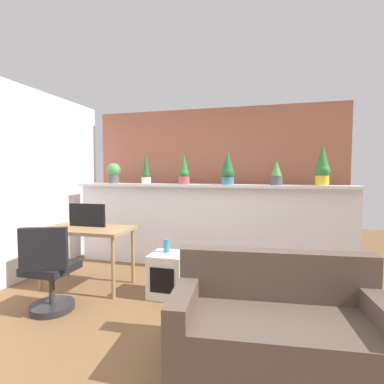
% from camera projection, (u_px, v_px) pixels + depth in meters
% --- Properties ---
extents(ground_plane, '(12.00, 12.00, 0.00)m').
position_uv_depth(ground_plane, '(158.00, 339.00, 2.55)').
color(ground_plane, brown).
extents(divider_wall, '(4.14, 0.16, 1.23)m').
position_uv_depth(divider_wall, '(207.00, 228.00, 4.44)').
color(divider_wall, silver).
rests_on(divider_wall, ground).
extents(plant_shelf, '(4.14, 0.30, 0.04)m').
position_uv_depth(plant_shelf, '(206.00, 186.00, 4.36)').
color(plant_shelf, silver).
rests_on(plant_shelf, divider_wall).
extents(brick_wall_behind, '(4.14, 0.10, 2.50)m').
position_uv_depth(brick_wall_behind, '(214.00, 184.00, 4.97)').
color(brick_wall_behind, '#AD664C').
rests_on(brick_wall_behind, ground).
extents(potted_plant_0, '(0.22, 0.22, 0.33)m').
position_uv_depth(potted_plant_0, '(114.00, 172.00, 4.73)').
color(potted_plant_0, '#4C4C51').
rests_on(potted_plant_0, plant_shelf).
extents(potted_plant_1, '(0.15, 0.15, 0.49)m').
position_uv_depth(potted_plant_1, '(146.00, 171.00, 4.62)').
color(potted_plant_1, silver).
rests_on(potted_plant_1, plant_shelf).
extents(potted_plant_2, '(0.17, 0.17, 0.46)m').
position_uv_depth(potted_plant_2, '(184.00, 171.00, 4.40)').
color(potted_plant_2, '#B7474C').
rests_on(potted_plant_2, plant_shelf).
extents(potted_plant_3, '(0.19, 0.19, 0.49)m').
position_uv_depth(potted_plant_3, '(228.00, 169.00, 4.26)').
color(potted_plant_3, '#386B84').
rests_on(potted_plant_3, plant_shelf).
extents(potted_plant_4, '(0.16, 0.16, 0.34)m').
position_uv_depth(potted_plant_4, '(276.00, 174.00, 4.08)').
color(potted_plant_4, '#4C4C51').
rests_on(potted_plant_4, plant_shelf).
extents(potted_plant_5, '(0.20, 0.20, 0.54)m').
position_uv_depth(potted_plant_5, '(322.00, 167.00, 3.94)').
color(potted_plant_5, gold).
rests_on(potted_plant_5, plant_shelf).
extents(desk, '(1.10, 0.60, 0.75)m').
position_uv_depth(desk, '(87.00, 234.00, 3.70)').
color(desk, '#99754C').
rests_on(desk, ground).
extents(tv_monitor, '(0.50, 0.04, 0.29)m').
position_uv_depth(tv_monitor, '(87.00, 215.00, 3.78)').
color(tv_monitor, black).
rests_on(tv_monitor, desk).
extents(office_chair, '(0.51, 0.51, 0.91)m').
position_uv_depth(office_chair, '(49.00, 276.00, 3.01)').
color(office_chair, '#262628').
rests_on(office_chair, ground).
extents(side_cube_shelf, '(0.40, 0.41, 0.50)m').
position_uv_depth(side_cube_shelf, '(168.00, 275.00, 3.44)').
color(side_cube_shelf, silver).
rests_on(side_cube_shelf, ground).
extents(vase_on_shelf, '(0.07, 0.07, 0.15)m').
position_uv_depth(vase_on_shelf, '(167.00, 246.00, 3.48)').
color(vase_on_shelf, teal).
rests_on(vase_on_shelf, side_cube_shelf).
extents(couch, '(1.63, 0.91, 0.80)m').
position_uv_depth(couch, '(278.00, 328.00, 2.20)').
color(couch, brown).
rests_on(couch, ground).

